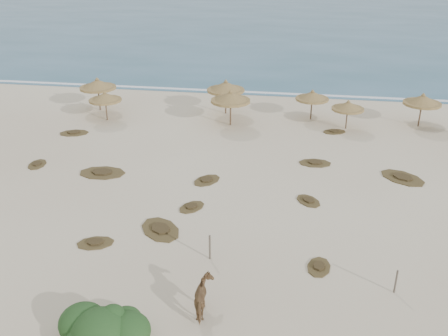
{
  "coord_description": "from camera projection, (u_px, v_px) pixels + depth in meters",
  "views": [
    {
      "loc": [
        4.87,
        -21.81,
        14.02
      ],
      "look_at": [
        0.57,
        5.0,
        1.4
      ],
      "focal_mm": 40.0,
      "sensor_mm": 36.0,
      "label": 1
    }
  ],
  "objects": [
    {
      "name": "scrub_12",
      "position": [
        319.0,
        267.0,
        23.23
      ],
      "size": [
        1.31,
        1.8,
        0.16
      ],
      "rotation": [
        0.0,
        0.0,
        1.43
      ],
      "color": "brown",
      "rests_on": "ground"
    },
    {
      "name": "scrub_7",
      "position": [
        315.0,
        163.0,
        33.9
      ],
      "size": [
        2.29,
        1.58,
        0.16
      ],
      "rotation": [
        0.0,
        0.0,
        0.07
      ],
      "color": "brown",
      "rests_on": "ground"
    },
    {
      "name": "horse",
      "position": [
        204.0,
        298.0,
        20.18
      ],
      "size": [
        1.08,
        1.86,
        1.48
      ],
      "primitive_type": "imported",
      "rotation": [
        0.0,
        0.0,
        3.31
      ],
      "color": "brown",
      "rests_on": "ground"
    },
    {
      "name": "ocean",
      "position": [
        280.0,
        19.0,
        93.29
      ],
      "size": [
        200.0,
        100.0,
        0.01
      ],
      "primitive_type": "cube",
      "color": "#265872",
      "rests_on": "ground"
    },
    {
      "name": "scrub_2",
      "position": [
        192.0,
        207.0,
        28.38
      ],
      "size": [
        1.85,
        2.04,
        0.16
      ],
      "rotation": [
        0.0,
        0.0,
        1.01
      ],
      "color": "brown",
      "rests_on": "ground"
    },
    {
      "name": "fence_post_far",
      "position": [
        396.0,
        282.0,
        21.4
      ],
      "size": [
        0.1,
        0.1,
        1.15
      ],
      "primitive_type": "cylinder",
      "rotation": [
        0.0,
        0.0,
        -0.19
      ],
      "color": "brown",
      "rests_on": "ground"
    },
    {
      "name": "palapa_4",
      "position": [
        312.0,
        96.0,
        41.33
      ],
      "size": [
        3.35,
        3.35,
        2.6
      ],
      "rotation": [
        0.0,
        0.0,
        -0.24
      ],
      "color": "brown",
      "rests_on": "ground"
    },
    {
      "name": "palapa_3",
      "position": [
        226.0,
        87.0,
        42.57
      ],
      "size": [
        4.07,
        4.07,
        3.04
      ],
      "rotation": [
        0.0,
        0.0,
        0.31
      ],
      "color": "brown",
      "rests_on": "ground"
    },
    {
      "name": "scrub_3",
      "position": [
        207.0,
        180.0,
        31.49
      ],
      "size": [
        2.17,
        2.38,
        0.16
      ],
      "rotation": [
        0.0,
        0.0,
        1.0
      ],
      "color": "brown",
      "rests_on": "ground"
    },
    {
      "name": "palapa_1",
      "position": [
        98.0,
        85.0,
        43.45
      ],
      "size": [
        4.17,
        4.17,
        2.97
      ],
      "rotation": [
        0.0,
        0.0,
        -0.41
      ],
      "color": "brown",
      "rests_on": "ground"
    },
    {
      "name": "palapa_2",
      "position": [
        231.0,
        97.0,
        39.87
      ],
      "size": [
        3.53,
        3.53,
        3.02
      ],
      "rotation": [
        0.0,
        0.0,
        0.1
      ],
      "color": "brown",
      "rests_on": "ground"
    },
    {
      "name": "bush",
      "position": [
        101.0,
        332.0,
        18.71
      ],
      "size": [
        3.65,
        3.21,
        1.63
      ],
      "rotation": [
        0.0,
        0.0,
        0.38
      ],
      "color": "#2E5323",
      "rests_on": "ground"
    },
    {
      "name": "palapa_0",
      "position": [
        105.0,
        97.0,
        41.16
      ],
      "size": [
        3.03,
        3.03,
        2.54
      ],
      "rotation": [
        0.0,
        0.0,
        0.13
      ],
      "color": "brown",
      "rests_on": "ground"
    },
    {
      "name": "foam_line",
      "position": [
        252.0,
        92.0,
        49.42
      ],
      "size": [
        70.0,
        0.6,
        0.01
      ],
      "primitive_type": "cube",
      "color": "white",
      "rests_on": "ground"
    },
    {
      "name": "scrub_8",
      "position": [
        37.0,
        164.0,
        33.7
      ],
      "size": [
        1.35,
        1.87,
        0.16
      ],
      "rotation": [
        0.0,
        0.0,
        1.7
      ],
      "color": "brown",
      "rests_on": "ground"
    },
    {
      "name": "scrub_9",
      "position": [
        160.0,
        229.0,
        26.21
      ],
      "size": [
        3.14,
        3.24,
        0.16
      ],
      "rotation": [
        0.0,
        0.0,
        2.29
      ],
      "color": "brown",
      "rests_on": "ground"
    },
    {
      "name": "fence_post_near",
      "position": [
        210.0,
        247.0,
        23.63
      ],
      "size": [
        0.1,
        0.1,
        1.31
      ],
      "primitive_type": "cylinder",
      "rotation": [
        0.0,
        0.0,
        -0.02
      ],
      "color": "brown",
      "rests_on": "ground"
    },
    {
      "name": "scrub_6",
      "position": [
        74.0,
        133.0,
        39.09
      ],
      "size": [
        2.56,
        1.99,
        0.16
      ],
      "rotation": [
        0.0,
        0.0,
        0.25
      ],
      "color": "brown",
      "rests_on": "ground"
    },
    {
      "name": "scrub_4",
      "position": [
        308.0,
        201.0,
        29.05
      ],
      "size": [
        1.94,
        2.07,
        0.16
      ],
      "rotation": [
        0.0,
        0.0,
        2.2
      ],
      "color": "brown",
      "rests_on": "ground"
    },
    {
      "name": "palapa_6",
      "position": [
        423.0,
        100.0,
        39.7
      ],
      "size": [
        3.62,
        3.62,
        2.81
      ],
      "rotation": [
        0.0,
        0.0,
        0.23
      ],
      "color": "brown",
      "rests_on": "ground"
    },
    {
      "name": "ground",
      "position": [
        198.0,
        231.0,
        26.14
      ],
      "size": [
        160.0,
        160.0,
        0.0
      ],
      "primitive_type": "plane",
      "color": "beige",
      "rests_on": "ground"
    },
    {
      "name": "scrub_10",
      "position": [
        334.0,
        132.0,
        39.35
      ],
      "size": [
        2.13,
        1.76,
        0.16
      ],
      "rotation": [
        0.0,
        0.0,
        0.36
      ],
      "color": "brown",
      "rests_on": "ground"
    },
    {
      "name": "scrub_1",
      "position": [
        102.0,
        173.0,
        32.5
      ],
      "size": [
        3.14,
        2.12,
        0.16
      ],
      "rotation": [
        0.0,
        0.0,
        0.04
      ],
      "color": "brown",
      "rests_on": "ground"
    },
    {
      "name": "palapa_5",
      "position": [
        348.0,
        106.0,
        39.33
      ],
      "size": [
        2.63,
        2.63,
        2.41
      ],
      "rotation": [
        0.0,
        0.0,
        -0.02
      ],
      "color": "brown",
      "rests_on": "ground"
    },
    {
      "name": "scrub_11",
      "position": [
        95.0,
        243.0,
        25.05
      ],
      "size": [
        2.16,
        1.75,
        0.16
      ],
      "rotation": [
        0.0,
        0.0,
        0.33
      ],
      "color": "brown",
      "rests_on": "ground"
    },
    {
      "name": "scrub_5",
      "position": [
        403.0,
        178.0,
        31.83
      ],
      "size": [
        3.5,
        3.39,
        0.16
      ],
      "rotation": [
        0.0,
        0.0,
        2.43
      ],
      "color": "brown",
      "rests_on": "ground"
    }
  ]
}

